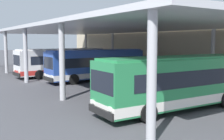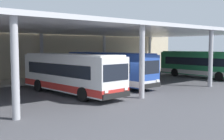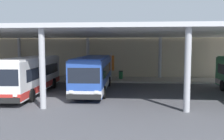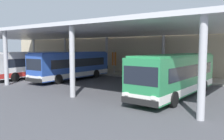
{
  "view_description": "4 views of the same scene",
  "coord_description": "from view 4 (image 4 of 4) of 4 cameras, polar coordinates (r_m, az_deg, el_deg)",
  "views": [
    {
      "loc": [
        26.5,
        -9.46,
        4.07
      ],
      "look_at": [
        6.98,
        2.99,
        1.56
      ],
      "focal_mm": 43.15,
      "sensor_mm": 36.0,
      "label": 1
    },
    {
      "loc": [
        -14.51,
        -16.35,
        3.72
      ],
      "look_at": [
        2.55,
        3.87,
        1.51
      ],
      "focal_mm": 44.49,
      "sensor_mm": 36.0,
      "label": 2
    },
    {
      "loc": [
        5.93,
        -17.9,
        4.04
      ],
      "look_at": [
        4.15,
        2.08,
        2.16
      ],
      "focal_mm": 39.27,
      "sensor_mm": 36.0,
      "label": 3
    },
    {
      "loc": [
        21.71,
        -14.36,
        3.67
      ],
      "look_at": [
        8.46,
        3.47,
        1.52
      ],
      "focal_mm": 37.04,
      "sensor_mm": 36.0,
      "label": 4
    }
  ],
  "objects": [
    {
      "name": "canopy_shelter",
      "position": [
        29.47,
        -11.05,
        8.58
      ],
      "size": [
        40.0,
        17.0,
        5.55
      ],
      "color": "silver",
      "rests_on": "ground"
    },
    {
      "name": "bench_waiting",
      "position": [
        33.81,
        -2.37,
        0.42
      ],
      "size": [
        1.8,
        0.45,
        0.92
      ],
      "color": "#383D47",
      "rests_on": "platform_kerb"
    },
    {
      "name": "platform_kerb",
      "position": [
        34.15,
        -3.12,
        -0.5
      ],
      "size": [
        42.0,
        4.5,
        0.18
      ],
      "primitive_type": "cube",
      "color": "#A39E93",
      "rests_on": "ground"
    },
    {
      "name": "bus_nearest_bay",
      "position": [
        29.93,
        -19.15,
        1.37
      ],
      "size": [
        3.13,
        10.65,
        3.17
      ],
      "color": "white",
      "rests_on": "ground"
    },
    {
      "name": "station_building_facade",
      "position": [
        36.52,
        0.13,
        5.02
      ],
      "size": [
        48.0,
        1.6,
        6.69
      ],
      "primitive_type": "cube",
      "color": "#C1B293",
      "rests_on": "ground"
    },
    {
      "name": "bus_second_bay",
      "position": [
        26.87,
        -9.86,
        1.15
      ],
      "size": [
        2.96,
        10.6,
        3.17
      ],
      "color": "#284CA8",
      "rests_on": "ground"
    },
    {
      "name": "banner_sign",
      "position": [
        31.36,
        0.52,
        2.44
      ],
      "size": [
        0.7,
        0.12,
        3.2
      ],
      "color": "#B2B2B7",
      "rests_on": "platform_kerb"
    },
    {
      "name": "ground_plane",
      "position": [
        26.29,
        -19.73,
        -2.82
      ],
      "size": [
        200.0,
        200.0,
        0.0
      ],
      "primitive_type": "plane",
      "color": "#47474C"
    },
    {
      "name": "trash_bin",
      "position": [
        31.55,
        3.08,
        0.08
      ],
      "size": [
        0.52,
        0.52,
        0.98
      ],
      "color": "#236638",
      "rests_on": "platform_kerb"
    },
    {
      "name": "bus_middle_bay",
      "position": [
        18.02,
        15.53,
        -1.09
      ],
      "size": [
        2.93,
        10.6,
        3.17
      ],
      "color": "#28844C",
      "rests_on": "ground"
    }
  ]
}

